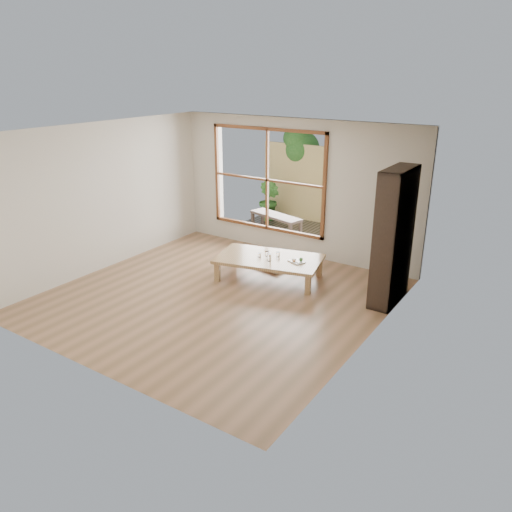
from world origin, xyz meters
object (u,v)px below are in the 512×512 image
at_px(low_table, 269,260).
at_px(food_tray, 297,261).
at_px(bookshelf, 393,237).
at_px(garden_bench, 276,217).

xyz_separation_m(low_table, food_tray, (0.51, 0.08, 0.07)).
xyz_separation_m(bookshelf, garden_bench, (-3.24, 1.93, -0.68)).
relative_size(food_tray, garden_bench, 0.23).
bearing_deg(food_tray, low_table, -149.80).
bearing_deg(low_table, food_tray, -4.94).
height_order(low_table, bookshelf, bookshelf).
bearing_deg(bookshelf, low_table, -171.93).
bearing_deg(food_tray, bookshelf, 29.16).
xyz_separation_m(low_table, bookshelf, (2.03, 0.29, 0.71)).
relative_size(low_table, bookshelf, 0.93).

